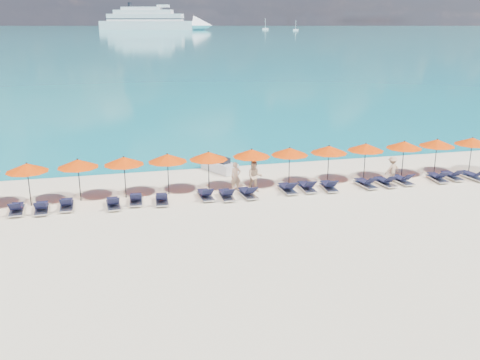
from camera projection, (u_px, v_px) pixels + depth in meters
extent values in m
plane|color=beige|center=(255.00, 223.00, 24.80)|extent=(1400.00, 1400.00, 0.00)
cube|color=#1FA9B2|center=(109.00, 29.00, 638.82)|extent=(1600.00, 1300.00, 0.01)
cube|color=white|center=(147.00, 25.00, 553.46)|extent=(97.80, 50.77, 8.89)
cone|color=white|center=(203.00, 26.00, 547.04)|extent=(25.14, 25.14, 19.55)
cube|color=white|center=(145.00, 17.00, 551.37)|extent=(78.55, 41.45, 7.11)
cube|color=white|center=(143.00, 12.00, 550.04)|extent=(61.44, 33.64, 4.44)
cube|color=white|center=(141.00, 8.00, 549.22)|extent=(42.19, 24.32, 3.11)
cube|color=black|center=(145.00, 19.00, 551.75)|extent=(79.53, 41.95, 0.80)
cube|color=black|center=(145.00, 16.00, 550.86)|extent=(77.58, 40.94, 0.80)
cylinder|color=black|center=(130.00, 5.00, 549.54)|extent=(3.91, 3.91, 4.89)
cube|color=white|center=(265.00, 29.00, 569.29)|extent=(6.36, 2.12, 1.70)
cylinder|color=white|center=(265.00, 23.00, 567.71)|extent=(0.38, 0.38, 10.61)
cube|color=white|center=(296.00, 30.00, 520.01)|extent=(5.18, 1.73, 1.38)
cylinder|color=white|center=(296.00, 25.00, 518.73)|extent=(0.31, 0.31, 8.63)
cube|color=silver|center=(220.00, 166.00, 33.15)|extent=(2.02, 2.78, 0.60)
cube|color=black|center=(222.00, 160.00, 32.87)|extent=(0.97, 1.22, 0.38)
cylinder|color=black|center=(213.00, 155.00, 33.46)|extent=(0.57, 0.32, 0.07)
imported|color=tan|center=(236.00, 177.00, 29.29)|extent=(0.64, 0.47, 1.60)
imported|color=tan|center=(255.00, 177.00, 29.01)|extent=(0.90, 0.60, 1.73)
imported|color=tan|center=(392.00, 169.00, 30.95)|extent=(1.04, 0.65, 1.49)
cylinder|color=black|center=(29.00, 185.00, 26.73)|extent=(0.05, 0.05, 2.20)
cone|color=#DD3B02|center=(27.00, 167.00, 26.47)|extent=(2.10, 2.10, 0.42)
sphere|color=black|center=(26.00, 163.00, 26.40)|extent=(0.08, 0.08, 0.08)
cylinder|color=black|center=(79.00, 181.00, 27.50)|extent=(0.05, 0.05, 2.20)
cone|color=#DD3B02|center=(78.00, 163.00, 27.24)|extent=(2.10, 2.10, 0.42)
sphere|color=black|center=(77.00, 159.00, 27.18)|extent=(0.08, 0.08, 0.08)
cylinder|color=black|center=(125.00, 178.00, 28.01)|extent=(0.05, 0.05, 2.20)
cone|color=#DD3B02|center=(124.00, 161.00, 27.75)|extent=(2.10, 2.10, 0.42)
sphere|color=black|center=(124.00, 157.00, 27.68)|extent=(0.08, 0.08, 0.08)
cylinder|color=black|center=(168.00, 174.00, 28.59)|extent=(0.05, 0.05, 2.20)
cone|color=#DD3B02|center=(167.00, 158.00, 28.33)|extent=(2.10, 2.10, 0.42)
sphere|color=black|center=(167.00, 154.00, 28.26)|extent=(0.08, 0.08, 0.08)
cylinder|color=black|center=(209.00, 172.00, 29.04)|extent=(0.05, 0.05, 2.20)
cone|color=#DD3B02|center=(208.00, 156.00, 28.78)|extent=(2.10, 2.10, 0.42)
sphere|color=black|center=(208.00, 152.00, 28.72)|extent=(0.08, 0.08, 0.08)
cylinder|color=black|center=(252.00, 169.00, 29.63)|extent=(0.05, 0.05, 2.20)
cone|color=#DD3B02|center=(252.00, 153.00, 29.37)|extent=(2.10, 2.10, 0.42)
sphere|color=black|center=(252.00, 149.00, 29.30)|extent=(0.08, 0.08, 0.08)
cylinder|color=black|center=(289.00, 167.00, 29.98)|extent=(0.05, 0.05, 2.20)
cone|color=#DD3B02|center=(290.00, 151.00, 29.72)|extent=(2.10, 2.10, 0.42)
sphere|color=black|center=(290.00, 148.00, 29.65)|extent=(0.08, 0.08, 0.08)
cylinder|color=black|center=(328.00, 165.00, 30.46)|extent=(0.05, 0.05, 2.20)
cone|color=#DD3B02|center=(329.00, 149.00, 30.19)|extent=(2.10, 2.10, 0.42)
sphere|color=black|center=(329.00, 146.00, 30.13)|extent=(0.08, 0.08, 0.08)
cylinder|color=black|center=(365.00, 162.00, 31.01)|extent=(0.05, 0.05, 2.20)
cone|color=#DD3B02|center=(366.00, 147.00, 30.75)|extent=(2.10, 2.10, 0.42)
sphere|color=black|center=(366.00, 143.00, 30.69)|extent=(0.08, 0.08, 0.08)
cylinder|color=black|center=(403.00, 160.00, 31.59)|extent=(0.05, 0.05, 2.20)
cone|color=#DD3B02|center=(404.00, 145.00, 31.32)|extent=(2.10, 2.10, 0.42)
sphere|color=black|center=(405.00, 141.00, 31.26)|extent=(0.08, 0.08, 0.08)
cylinder|color=black|center=(436.00, 158.00, 32.11)|extent=(0.05, 0.05, 2.20)
cone|color=#DD3B02|center=(437.00, 143.00, 31.84)|extent=(2.10, 2.10, 0.42)
sphere|color=black|center=(438.00, 139.00, 31.78)|extent=(0.08, 0.08, 0.08)
cylinder|color=black|center=(471.00, 156.00, 32.56)|extent=(0.05, 0.05, 2.20)
cone|color=#DD3B02|center=(472.00, 141.00, 32.30)|extent=(2.10, 2.10, 0.42)
sphere|color=black|center=(473.00, 137.00, 32.23)|extent=(0.08, 0.08, 0.08)
cube|color=silver|center=(17.00, 211.00, 25.97)|extent=(0.70, 1.73, 0.06)
cube|color=black|center=(17.00, 206.00, 26.15)|extent=(0.60, 1.13, 0.04)
cube|color=black|center=(15.00, 206.00, 25.34)|extent=(0.58, 0.56, 0.43)
cube|color=silver|center=(42.00, 209.00, 26.12)|extent=(0.69, 1.73, 0.06)
cube|color=black|center=(42.00, 205.00, 26.30)|extent=(0.60, 1.12, 0.04)
cube|color=black|center=(40.00, 205.00, 25.50)|extent=(0.57, 0.56, 0.43)
cube|color=silver|center=(67.00, 206.00, 26.59)|extent=(0.65, 1.71, 0.06)
cube|color=black|center=(67.00, 202.00, 26.78)|extent=(0.57, 1.11, 0.04)
cube|color=black|center=(65.00, 202.00, 25.96)|extent=(0.56, 0.55, 0.43)
cube|color=silver|center=(113.00, 205.00, 26.76)|extent=(0.72, 1.73, 0.06)
cube|color=black|center=(113.00, 200.00, 26.94)|extent=(0.61, 1.13, 0.04)
cube|color=black|center=(114.00, 201.00, 26.14)|extent=(0.58, 0.57, 0.43)
cube|color=silver|center=(136.00, 201.00, 27.36)|extent=(0.73, 1.74, 0.06)
cube|color=black|center=(136.00, 196.00, 27.55)|extent=(0.62, 1.13, 0.04)
cube|color=black|center=(135.00, 197.00, 26.73)|extent=(0.58, 0.57, 0.43)
cube|color=silver|center=(162.00, 201.00, 27.39)|extent=(0.73, 1.74, 0.06)
cube|color=black|center=(162.00, 196.00, 27.58)|extent=(0.62, 1.13, 0.04)
cube|color=black|center=(162.00, 196.00, 26.76)|extent=(0.58, 0.57, 0.43)
cube|color=silver|center=(206.00, 196.00, 28.10)|extent=(0.70, 1.73, 0.06)
cube|color=black|center=(204.00, 192.00, 28.28)|extent=(0.60, 1.13, 0.04)
cube|color=black|center=(208.00, 192.00, 27.48)|extent=(0.58, 0.56, 0.43)
cube|color=silver|center=(227.00, 196.00, 28.09)|extent=(0.64, 1.71, 0.06)
cube|color=black|center=(226.00, 192.00, 28.28)|extent=(0.56, 1.11, 0.04)
cube|color=black|center=(229.00, 192.00, 27.46)|extent=(0.56, 0.54, 0.43)
cube|color=silver|center=(248.00, 194.00, 28.38)|extent=(0.79, 1.76, 0.06)
cube|color=black|center=(246.00, 190.00, 28.56)|extent=(0.66, 1.15, 0.04)
cube|color=black|center=(251.00, 190.00, 27.77)|extent=(0.60, 0.59, 0.43)
cube|color=silver|center=(287.00, 190.00, 29.17)|extent=(0.67, 1.72, 0.06)
cube|color=black|center=(286.00, 186.00, 29.36)|extent=(0.58, 1.12, 0.04)
cube|color=black|center=(291.00, 185.00, 28.55)|extent=(0.57, 0.55, 0.43)
cube|color=silver|center=(307.00, 188.00, 29.44)|extent=(0.64, 1.71, 0.06)
cube|color=black|center=(305.00, 184.00, 29.62)|extent=(0.56, 1.11, 0.04)
cube|color=black|center=(311.00, 184.00, 28.81)|extent=(0.56, 0.54, 0.43)
cube|color=silver|center=(329.00, 187.00, 29.56)|extent=(0.76, 1.75, 0.06)
cube|color=black|center=(327.00, 183.00, 29.76)|extent=(0.64, 1.14, 0.04)
cube|color=black|center=(332.00, 183.00, 28.93)|extent=(0.59, 0.58, 0.43)
cube|color=silver|center=(366.00, 185.00, 30.09)|extent=(0.79, 1.76, 0.06)
cube|color=black|center=(363.00, 181.00, 30.27)|extent=(0.66, 1.15, 0.04)
cube|color=black|center=(372.00, 180.00, 29.47)|extent=(0.60, 0.59, 0.43)
cube|color=silver|center=(385.00, 183.00, 30.36)|extent=(0.74, 1.74, 0.06)
cube|color=black|center=(383.00, 179.00, 30.54)|extent=(0.63, 1.14, 0.04)
cube|color=black|center=(391.00, 179.00, 29.74)|extent=(0.59, 0.57, 0.43)
cube|color=silver|center=(402.00, 181.00, 30.73)|extent=(0.79, 1.76, 0.06)
cube|color=black|center=(399.00, 177.00, 30.91)|extent=(0.66, 1.15, 0.04)
cube|color=black|center=(408.00, 177.00, 30.12)|extent=(0.60, 0.59, 0.43)
cube|color=silver|center=(437.00, 179.00, 31.21)|extent=(0.76, 1.75, 0.06)
cube|color=black|center=(435.00, 175.00, 31.40)|extent=(0.64, 1.14, 0.04)
cube|color=black|center=(443.00, 175.00, 30.57)|extent=(0.59, 0.58, 0.43)
cube|color=silver|center=(452.00, 177.00, 31.58)|extent=(0.64, 1.71, 0.06)
cube|color=black|center=(450.00, 173.00, 31.77)|extent=(0.57, 1.11, 0.04)
cube|color=black|center=(458.00, 173.00, 30.95)|extent=(0.56, 0.54, 0.43)
cube|color=silver|center=(473.00, 177.00, 31.53)|extent=(0.78, 1.75, 0.06)
cube|color=black|center=(471.00, 173.00, 31.71)|extent=(0.66, 1.15, 0.04)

